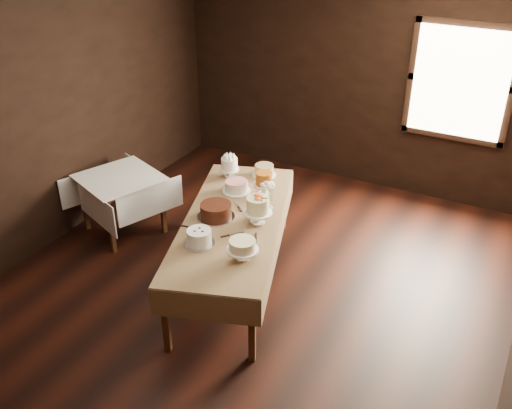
{
  "coord_description": "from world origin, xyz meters",
  "views": [
    {
      "loc": [
        2.31,
        -4.13,
        3.71
      ],
      "look_at": [
        0.0,
        0.2,
        0.95
      ],
      "focal_mm": 40.49,
      "sensor_mm": 36.0,
      "label": 1
    }
  ],
  "objects_px": {
    "cake_chocolate": "(216,211)",
    "cake_server_a": "(237,234)",
    "cake_flowers": "(258,212)",
    "cake_cream": "(242,250)",
    "flower_vase": "(267,207)",
    "cake_server_e": "(195,229)",
    "cake_server_c": "(237,204)",
    "display_table": "(233,224)",
    "cake_caramel": "(264,185)",
    "cake_meringue": "(229,168)",
    "cake_server_b": "(255,243)",
    "cake_lattice": "(236,187)",
    "cake_server_d": "(264,205)",
    "cake_speckled": "(264,170)",
    "side_table": "(120,183)",
    "cake_swirl": "(199,238)"
  },
  "relations": [
    {
      "from": "cake_lattice",
      "to": "cake_swirl",
      "type": "xyz_separation_m",
      "value": [
        0.21,
        -1.07,
        0.02
      ]
    },
    {
      "from": "cake_swirl",
      "to": "flower_vase",
      "type": "xyz_separation_m",
      "value": [
        0.29,
        0.81,
        -0.0
      ]
    },
    {
      "from": "cake_swirl",
      "to": "cake_cream",
      "type": "distance_m",
      "value": 0.47
    },
    {
      "from": "cake_chocolate",
      "to": "cake_server_a",
      "type": "distance_m",
      "value": 0.39
    },
    {
      "from": "cake_server_b",
      "to": "cake_server_d",
      "type": "bearing_deg",
      "value": 175.43
    },
    {
      "from": "cake_chocolate",
      "to": "cake_cream",
      "type": "relative_size",
      "value": 1.5
    },
    {
      "from": "cake_chocolate",
      "to": "cake_server_d",
      "type": "distance_m",
      "value": 0.54
    },
    {
      "from": "cake_speckled",
      "to": "cake_server_c",
      "type": "relative_size",
      "value": 1.21
    },
    {
      "from": "cake_meringue",
      "to": "cake_server_a",
      "type": "bearing_deg",
      "value": -56.43
    },
    {
      "from": "side_table",
      "to": "cake_server_b",
      "type": "relative_size",
      "value": 4.62
    },
    {
      "from": "cake_speckled",
      "to": "cake_caramel",
      "type": "xyz_separation_m",
      "value": [
        0.21,
        -0.41,
        0.06
      ]
    },
    {
      "from": "cake_speckled",
      "to": "cake_cream",
      "type": "distance_m",
      "value": 1.7
    },
    {
      "from": "flower_vase",
      "to": "cake_speckled",
      "type": "bearing_deg",
      "value": 119.28
    },
    {
      "from": "cake_flowers",
      "to": "cake_cream",
      "type": "relative_size",
      "value": 1.03
    },
    {
      "from": "cake_server_c",
      "to": "cake_lattice",
      "type": "bearing_deg",
      "value": -15.76
    },
    {
      "from": "cake_flowers",
      "to": "cake_cream",
      "type": "bearing_deg",
      "value": -74.41
    },
    {
      "from": "cake_server_b",
      "to": "cake_server_c",
      "type": "relative_size",
      "value": 1.0
    },
    {
      "from": "cake_speckled",
      "to": "flower_vase",
      "type": "xyz_separation_m",
      "value": [
        0.42,
        -0.75,
        0.01
      ]
    },
    {
      "from": "cake_lattice",
      "to": "cake_swirl",
      "type": "bearing_deg",
      "value": -78.62
    },
    {
      "from": "cake_meringue",
      "to": "cake_speckled",
      "type": "xyz_separation_m",
      "value": [
        0.34,
        0.21,
        -0.05
      ]
    },
    {
      "from": "cake_server_d",
      "to": "display_table",
      "type": "bearing_deg",
      "value": 169.78
    },
    {
      "from": "cake_lattice",
      "to": "flower_vase",
      "type": "relative_size",
      "value": 2.23
    },
    {
      "from": "cake_flowers",
      "to": "cake_swirl",
      "type": "relative_size",
      "value": 0.93
    },
    {
      "from": "cake_flowers",
      "to": "cake_server_d",
      "type": "xyz_separation_m",
      "value": [
        -0.11,
        0.34,
        -0.12
      ]
    },
    {
      "from": "cake_caramel",
      "to": "cake_cream",
      "type": "height_order",
      "value": "cake_caramel"
    },
    {
      "from": "side_table",
      "to": "cake_server_a",
      "type": "distance_m",
      "value": 1.9
    },
    {
      "from": "cake_swirl",
      "to": "cake_server_b",
      "type": "distance_m",
      "value": 0.53
    },
    {
      "from": "display_table",
      "to": "cake_server_d",
      "type": "bearing_deg",
      "value": 69.71
    },
    {
      "from": "cake_meringue",
      "to": "flower_vase",
      "type": "distance_m",
      "value": 0.93
    },
    {
      "from": "cake_server_b",
      "to": "cake_caramel",
      "type": "bearing_deg",
      "value": 176.81
    },
    {
      "from": "cake_flowers",
      "to": "cake_server_e",
      "type": "relative_size",
      "value": 1.25
    },
    {
      "from": "cake_meringue",
      "to": "cake_lattice",
      "type": "bearing_deg",
      "value": -48.27
    },
    {
      "from": "flower_vase",
      "to": "cake_server_e",
      "type": "bearing_deg",
      "value": -128.2
    },
    {
      "from": "cake_meringue",
      "to": "cake_server_d",
      "type": "bearing_deg",
      "value": -32.62
    },
    {
      "from": "cake_chocolate",
      "to": "cake_flowers",
      "type": "xyz_separation_m",
      "value": [
        0.42,
        0.1,
        0.06
      ]
    },
    {
      "from": "cake_chocolate",
      "to": "cake_server_b",
      "type": "bearing_deg",
      "value": -22.37
    },
    {
      "from": "display_table",
      "to": "flower_vase",
      "type": "height_order",
      "value": "flower_vase"
    },
    {
      "from": "display_table",
      "to": "flower_vase",
      "type": "relative_size",
      "value": 18.86
    },
    {
      "from": "cake_speckled",
      "to": "cake_server_a",
      "type": "distance_m",
      "value": 1.3
    },
    {
      "from": "cake_lattice",
      "to": "cake_server_e",
      "type": "xyz_separation_m",
      "value": [
        0.03,
        -0.86,
        -0.05
      ]
    },
    {
      "from": "display_table",
      "to": "cake_caramel",
      "type": "relative_size",
      "value": 9.54
    },
    {
      "from": "cake_meringue",
      "to": "cake_server_b",
      "type": "distance_m",
      "value": 1.43
    },
    {
      "from": "cake_cream",
      "to": "flower_vase",
      "type": "xyz_separation_m",
      "value": [
        -0.18,
        0.83,
        -0.02
      ]
    },
    {
      "from": "cake_server_a",
      "to": "cake_server_c",
      "type": "bearing_deg",
      "value": 68.95
    },
    {
      "from": "cake_server_c",
      "to": "cake_cream",
      "type": "bearing_deg",
      "value": 166.33
    },
    {
      "from": "cake_lattice",
      "to": "cake_flowers",
      "type": "relative_size",
      "value": 1.02
    },
    {
      "from": "side_table",
      "to": "cake_server_d",
      "type": "height_order",
      "value": "cake_server_d"
    },
    {
      "from": "cake_swirl",
      "to": "side_table",
      "type": "bearing_deg",
      "value": 154.0
    },
    {
      "from": "cake_server_b",
      "to": "cake_server_d",
      "type": "distance_m",
      "value": 0.72
    },
    {
      "from": "cake_server_b",
      "to": "flower_vase",
      "type": "relative_size",
      "value": 1.74
    }
  ]
}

